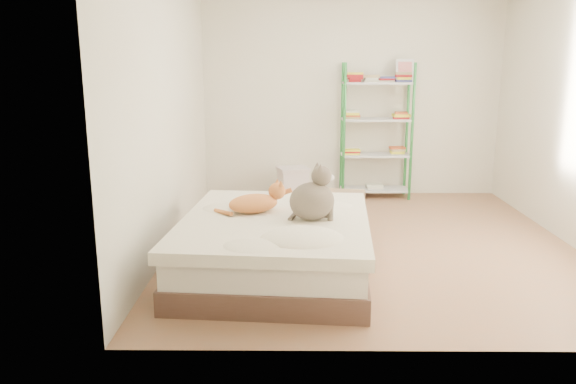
{
  "coord_description": "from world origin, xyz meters",
  "views": [
    {
      "loc": [
        -0.76,
        -5.2,
        1.72
      ],
      "look_at": [
        -0.79,
        -0.51,
        0.62
      ],
      "focal_mm": 35.0,
      "sensor_mm": 36.0,
      "label": 1
    }
  ],
  "objects_px": {
    "shelf_unit": "(377,126)",
    "grey_cat": "(312,193)",
    "bed": "(276,245)",
    "cardboard_box": "(340,209)",
    "orange_cat": "(253,201)",
    "white_bin": "(293,184)"
  },
  "relations": [
    {
      "from": "shelf_unit",
      "to": "grey_cat",
      "type": "bearing_deg",
      "value": -108.24
    },
    {
      "from": "bed",
      "to": "shelf_unit",
      "type": "relative_size",
      "value": 1.14
    },
    {
      "from": "bed",
      "to": "cardboard_box",
      "type": "bearing_deg",
      "value": 69.98
    },
    {
      "from": "bed",
      "to": "orange_cat",
      "type": "xyz_separation_m",
      "value": [
        -0.19,
        0.15,
        0.34
      ]
    },
    {
      "from": "orange_cat",
      "to": "shelf_unit",
      "type": "distance_m",
      "value": 2.92
    },
    {
      "from": "grey_cat",
      "to": "white_bin",
      "type": "height_order",
      "value": "grey_cat"
    },
    {
      "from": "shelf_unit",
      "to": "white_bin",
      "type": "bearing_deg",
      "value": -169.68
    },
    {
      "from": "grey_cat",
      "to": "cardboard_box",
      "type": "distance_m",
      "value": 1.6
    },
    {
      "from": "grey_cat",
      "to": "cardboard_box",
      "type": "relative_size",
      "value": 0.77
    },
    {
      "from": "bed",
      "to": "grey_cat",
      "type": "height_order",
      "value": "grey_cat"
    },
    {
      "from": "cardboard_box",
      "to": "white_bin",
      "type": "height_order",
      "value": "white_bin"
    },
    {
      "from": "orange_cat",
      "to": "white_bin",
      "type": "height_order",
      "value": "orange_cat"
    },
    {
      "from": "orange_cat",
      "to": "grey_cat",
      "type": "bearing_deg",
      "value": -45.48
    },
    {
      "from": "orange_cat",
      "to": "white_bin",
      "type": "xyz_separation_m",
      "value": [
        0.33,
        2.35,
        -0.36
      ]
    },
    {
      "from": "bed",
      "to": "grey_cat",
      "type": "relative_size",
      "value": 4.48
    },
    {
      "from": "bed",
      "to": "white_bin",
      "type": "bearing_deg",
      "value": 91.37
    },
    {
      "from": "bed",
      "to": "shelf_unit",
      "type": "bearing_deg",
      "value": 70.61
    },
    {
      "from": "bed",
      "to": "orange_cat",
      "type": "relative_size",
      "value": 3.99
    },
    {
      "from": "cardboard_box",
      "to": "grey_cat",
      "type": "bearing_deg",
      "value": -92.78
    },
    {
      "from": "cardboard_box",
      "to": "white_bin",
      "type": "distance_m",
      "value": 1.21
    },
    {
      "from": "bed",
      "to": "cardboard_box",
      "type": "xyz_separation_m",
      "value": [
        0.65,
        1.4,
        -0.06
      ]
    },
    {
      "from": "bed",
      "to": "cardboard_box",
      "type": "distance_m",
      "value": 1.55
    }
  ]
}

